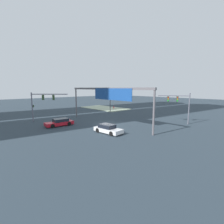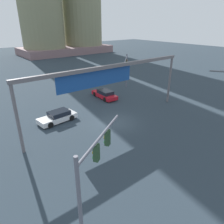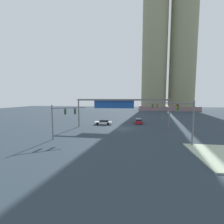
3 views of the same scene
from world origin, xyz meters
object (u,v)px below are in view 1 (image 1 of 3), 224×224
traffic_signal_opposite_side (180,102)px  fire_hydrant_on_curb (114,107)px  traffic_signal_cross_street (109,96)px  sedan_car_waiting_far (108,129)px  traffic_signal_near_corner (41,101)px  sedan_car_approaching (60,122)px

traffic_signal_opposite_side → fire_hydrant_on_curb: 23.85m
traffic_signal_cross_street → fire_hydrant_on_curb: (4.25, -5.65, -3.66)m
traffic_signal_opposite_side → sedan_car_waiting_far: size_ratio=1.25×
traffic_signal_cross_street → fire_hydrant_on_curb: bearing=-177.6°
traffic_signal_near_corner → fire_hydrant_on_curb: bearing=57.7°
fire_hydrant_on_curb → traffic_signal_cross_street: bearing=126.9°
traffic_signal_opposite_side → sedan_car_approaching: traffic_signal_opposite_side is taller
sedan_car_waiting_far → traffic_signal_opposite_side: bearing=68.3°
sedan_car_waiting_far → fire_hydrant_on_curb: sedan_car_waiting_far is taller
traffic_signal_opposite_side → sedan_car_waiting_far: traffic_signal_opposite_side is taller
traffic_signal_opposite_side → fire_hydrant_on_curb: (22.90, -5.77, -3.35)m
traffic_signal_opposite_side → sedan_car_approaching: bearing=20.2°
traffic_signal_near_corner → traffic_signal_opposite_side: (-17.84, -17.30, -0.12)m
traffic_signal_opposite_side → fire_hydrant_on_curb: bearing=-45.8°
traffic_signal_opposite_side → sedan_car_approaching: (12.81, 16.32, -3.26)m
traffic_signal_near_corner → fire_hydrant_on_curb: size_ratio=7.75×
fire_hydrant_on_curb → sedan_car_waiting_far: bearing=134.8°
traffic_signal_near_corner → sedan_car_waiting_far: (-13.85, -4.03, -3.38)m
sedan_car_approaching → traffic_signal_near_corner: bearing=-75.3°
sedan_car_waiting_far → fire_hydrant_on_curb: (18.92, -19.04, -0.09)m
traffic_signal_near_corner → sedan_car_waiting_far: 14.82m
sedan_car_approaching → sedan_car_waiting_far: 9.34m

